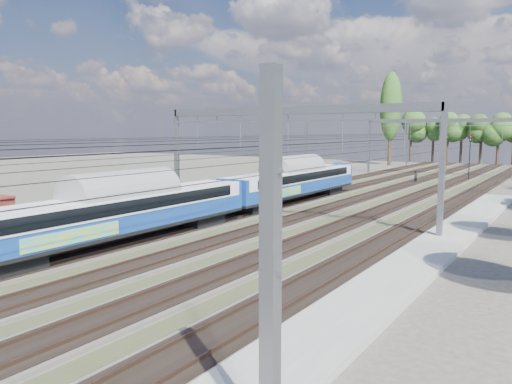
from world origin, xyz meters
The scene contains 8 objects.
track_bed centered at (0.00, 45.00, 0.10)m, with size 21.00×130.00×0.34m.
platform centered at (12.00, 20.00, 0.15)m, with size 3.00×70.00×0.30m, color gray.
catenary centered at (0.33, 52.69, 6.40)m, with size 25.65×130.00×9.00m.
tree_belt centered at (5.56, 95.64, 8.47)m, with size 40.20×99.52×12.33m.
poplar centered at (-14.50, 98.00, 11.89)m, with size 4.40×4.40×19.04m.
emu_train centered at (-4.50, 16.80, 2.70)m, with size 3.14×66.32×4.59m.
worker centered at (0.28, 64.64, 0.88)m, with size 0.64×0.42×1.77m, color black.
signal_near centered at (5.48, 73.15, 4.05)m, with size 0.41×0.37×6.41m.
Camera 1 is at (19.10, -3.63, 7.19)m, focal length 35.00 mm.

